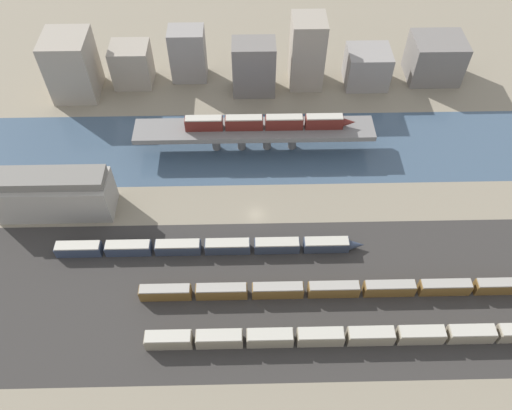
{
  "coord_description": "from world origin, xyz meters",
  "views": [
    {
      "loc": [
        -1.73,
        -81.97,
        104.18
      ],
      "look_at": [
        0.0,
        0.75,
        3.12
      ],
      "focal_mm": 35.0,
      "sensor_mm": 36.0,
      "label": 1
    }
  ],
  "objects_px": {
    "train_on_bridge": "(268,122)",
    "train_yard_far": "(209,247)",
    "train_yard_near": "(351,336)",
    "warehouse_building": "(54,193)",
    "train_yard_mid": "(339,289)"
  },
  "relations": [
    {
      "from": "train_yard_far",
      "to": "warehouse_building",
      "type": "distance_m",
      "value": 43.13
    },
    {
      "from": "train_on_bridge",
      "to": "train_yard_near",
      "type": "height_order",
      "value": "train_on_bridge"
    },
    {
      "from": "train_yard_near",
      "to": "warehouse_building",
      "type": "distance_m",
      "value": 82.22
    },
    {
      "from": "train_yard_far",
      "to": "warehouse_building",
      "type": "height_order",
      "value": "warehouse_building"
    },
    {
      "from": "train_yard_near",
      "to": "warehouse_building",
      "type": "bearing_deg",
      "value": 151.81
    },
    {
      "from": "train_on_bridge",
      "to": "train_yard_mid",
      "type": "bearing_deg",
      "value": -73.25
    },
    {
      "from": "train_on_bridge",
      "to": "train_yard_near",
      "type": "relative_size",
      "value": 0.53
    },
    {
      "from": "train_on_bridge",
      "to": "train_yard_mid",
      "type": "xyz_separation_m",
      "value": [
        14.91,
        -49.54,
        -7.88
      ]
    },
    {
      "from": "train_on_bridge",
      "to": "train_yard_near",
      "type": "bearing_deg",
      "value": -75.32
    },
    {
      "from": "warehouse_building",
      "to": "train_on_bridge",
      "type": "bearing_deg",
      "value": 21.75
    },
    {
      "from": "train_yard_far",
      "to": "warehouse_building",
      "type": "relative_size",
      "value": 2.59
    },
    {
      "from": "train_on_bridge",
      "to": "train_yard_far",
      "type": "relative_size",
      "value": 0.63
    },
    {
      "from": "train_on_bridge",
      "to": "train_yard_mid",
      "type": "relative_size",
      "value": 0.51
    },
    {
      "from": "train_on_bridge",
      "to": "train_yard_far",
      "type": "distance_m",
      "value": 40.85
    },
    {
      "from": "train_yard_far",
      "to": "warehouse_building",
      "type": "bearing_deg",
      "value": 160.53
    }
  ]
}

